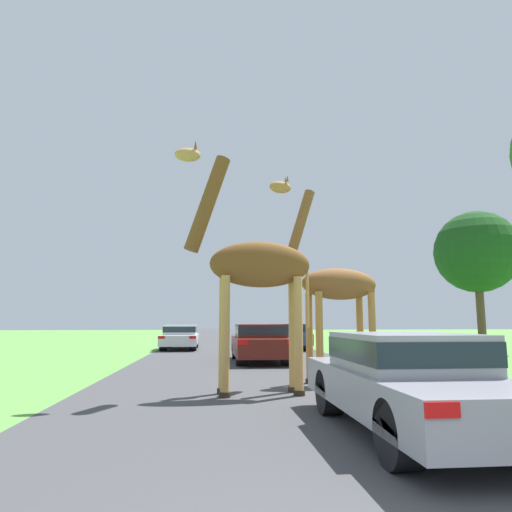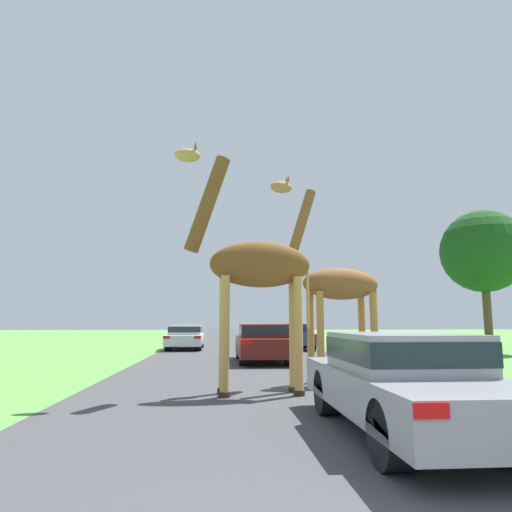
{
  "view_description": "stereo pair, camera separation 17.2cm",
  "coord_description": "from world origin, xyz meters",
  "px_view_note": "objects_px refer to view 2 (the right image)",
  "views": [
    {
      "loc": [
        -1.29,
        -1.35,
        1.5
      ],
      "look_at": [
        -0.37,
        8.28,
        2.89
      ],
      "focal_mm": 32.0,
      "sensor_mm": 36.0,
      "label": 1
    },
    {
      "loc": [
        -1.12,
        -1.37,
        1.5
      ],
      "look_at": [
        -0.37,
        8.28,
        2.89
      ],
      "focal_mm": 32.0,
      "sensor_mm": 36.0,
      "label": 2
    }
  ],
  "objects_px": {
    "giraffe_companion": "(336,287)",
    "car_queue_left": "(293,336)",
    "tree_left_edge": "(483,252)",
    "giraffe_near_road": "(253,269)",
    "car_lead_maroon": "(402,379)",
    "car_queue_right": "(264,342)",
    "car_far_ahead": "(186,336)"
  },
  "relations": [
    {
      "from": "car_far_ahead",
      "to": "giraffe_companion",
      "type": "bearing_deg",
      "value": -71.64
    },
    {
      "from": "car_queue_left",
      "to": "car_far_ahead",
      "type": "bearing_deg",
      "value": 172.11
    },
    {
      "from": "car_lead_maroon",
      "to": "car_far_ahead",
      "type": "relative_size",
      "value": 0.99
    },
    {
      "from": "giraffe_near_road",
      "to": "car_queue_left",
      "type": "relative_size",
      "value": 1.31
    },
    {
      "from": "tree_left_edge",
      "to": "giraffe_near_road",
      "type": "bearing_deg",
      "value": -136.22
    },
    {
      "from": "giraffe_companion",
      "to": "giraffe_near_road",
      "type": "bearing_deg",
      "value": 112.53
    },
    {
      "from": "car_lead_maroon",
      "to": "car_queue_right",
      "type": "relative_size",
      "value": 1.0
    },
    {
      "from": "giraffe_near_road",
      "to": "car_lead_maroon",
      "type": "bearing_deg",
      "value": -156.34
    },
    {
      "from": "tree_left_edge",
      "to": "giraffe_companion",
      "type": "bearing_deg",
      "value": -134.46
    },
    {
      "from": "car_lead_maroon",
      "to": "car_queue_right",
      "type": "bearing_deg",
      "value": 94.16
    },
    {
      "from": "giraffe_companion",
      "to": "car_lead_maroon",
      "type": "distance_m",
      "value": 5.25
    },
    {
      "from": "giraffe_near_road",
      "to": "car_lead_maroon",
      "type": "xyz_separation_m",
      "value": [
        1.77,
        -3.51,
        -1.87
      ]
    },
    {
      "from": "giraffe_near_road",
      "to": "tree_left_edge",
      "type": "xyz_separation_m",
      "value": [
        12.36,
        11.85,
        2.33
      ]
    },
    {
      "from": "car_queue_right",
      "to": "giraffe_near_road",
      "type": "bearing_deg",
      "value": -97.17
    },
    {
      "from": "giraffe_companion",
      "to": "car_far_ahead",
      "type": "height_order",
      "value": "giraffe_companion"
    },
    {
      "from": "car_queue_right",
      "to": "tree_left_edge",
      "type": "distance_m",
      "value": 12.86
    },
    {
      "from": "car_queue_left",
      "to": "car_far_ahead",
      "type": "height_order",
      "value": "car_queue_left"
    },
    {
      "from": "giraffe_near_road",
      "to": "car_queue_right",
      "type": "xyz_separation_m",
      "value": [
        0.96,
        7.63,
        -1.86
      ]
    },
    {
      "from": "car_queue_right",
      "to": "car_queue_left",
      "type": "relative_size",
      "value": 1.14
    },
    {
      "from": "car_queue_left",
      "to": "giraffe_near_road",
      "type": "bearing_deg",
      "value": -102.25
    },
    {
      "from": "car_lead_maroon",
      "to": "car_queue_left",
      "type": "relative_size",
      "value": 1.14
    },
    {
      "from": "giraffe_companion",
      "to": "car_queue_right",
      "type": "bearing_deg",
      "value": -0.28
    },
    {
      "from": "car_far_ahead",
      "to": "car_lead_maroon",
      "type": "bearing_deg",
      "value": -77.36
    },
    {
      "from": "giraffe_companion",
      "to": "car_queue_left",
      "type": "relative_size",
      "value": 1.24
    },
    {
      "from": "car_lead_maroon",
      "to": "tree_left_edge",
      "type": "bearing_deg",
      "value": 55.4
    },
    {
      "from": "giraffe_companion",
      "to": "car_lead_maroon",
      "type": "xyz_separation_m",
      "value": [
        -0.41,
        -4.98,
        -1.61
      ]
    },
    {
      "from": "giraffe_near_road",
      "to": "giraffe_companion",
      "type": "bearing_deg",
      "value": -59.07
    },
    {
      "from": "giraffe_companion",
      "to": "car_queue_left",
      "type": "height_order",
      "value": "giraffe_companion"
    },
    {
      "from": "car_queue_right",
      "to": "car_lead_maroon",
      "type": "bearing_deg",
      "value": -85.84
    },
    {
      "from": "car_lead_maroon",
      "to": "car_far_ahead",
      "type": "height_order",
      "value": "car_lead_maroon"
    },
    {
      "from": "car_queue_left",
      "to": "tree_left_edge",
      "type": "height_order",
      "value": "tree_left_edge"
    },
    {
      "from": "car_lead_maroon",
      "to": "car_queue_right",
      "type": "xyz_separation_m",
      "value": [
        -0.81,
        11.14,
        0.01
      ]
    }
  ]
}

